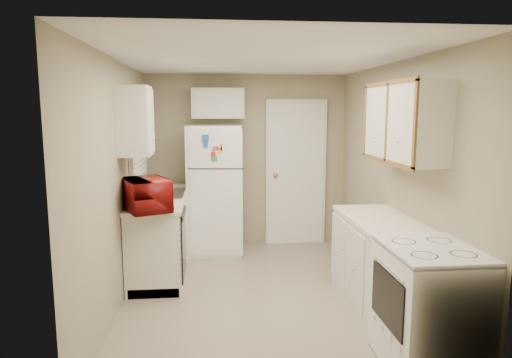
{
  "coord_description": "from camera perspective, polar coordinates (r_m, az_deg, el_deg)",
  "views": [
    {
      "loc": [
        -0.47,
        -4.5,
        1.91
      ],
      "look_at": [
        0.0,
        0.5,
        1.15
      ],
      "focal_mm": 32.0,
      "sensor_mm": 36.0,
      "label": 1
    }
  ],
  "objects": [
    {
      "name": "floor",
      "position": [
        4.91,
        0.57,
        -14.29
      ],
      "size": [
        3.8,
        3.8,
        0.0
      ],
      "primitive_type": "plane",
      "color": "#B1A18D",
      "rests_on": "ground"
    },
    {
      "name": "ceiling",
      "position": [
        4.55,
        0.61,
        14.79
      ],
      "size": [
        3.8,
        3.8,
        0.0
      ],
      "primitive_type": "plane",
      "color": "white",
      "rests_on": "floor"
    },
    {
      "name": "wall_left",
      "position": [
        4.65,
        -16.84,
        -0.56
      ],
      "size": [
        3.8,
        3.8,
        0.0
      ],
      "primitive_type": "plane",
      "color": "tan",
      "rests_on": "floor"
    },
    {
      "name": "wall_right",
      "position": [
        4.92,
        17.01,
        -0.06
      ],
      "size": [
        3.8,
        3.8,
        0.0
      ],
      "primitive_type": "plane",
      "color": "tan",
      "rests_on": "floor"
    },
    {
      "name": "wall_back",
      "position": [
        6.46,
        -1.17,
        2.3
      ],
      "size": [
        2.8,
        2.8,
        0.0
      ],
      "primitive_type": "plane",
      "color": "tan",
      "rests_on": "floor"
    },
    {
      "name": "wall_front",
      "position": [
        2.74,
        4.78,
        -6.49
      ],
      "size": [
        2.8,
        2.8,
        0.0
      ],
      "primitive_type": "plane",
      "color": "tan",
      "rests_on": "floor"
    },
    {
      "name": "left_counter",
      "position": [
        5.63,
        -11.69,
        -6.61
      ],
      "size": [
        0.6,
        1.8,
        0.9
      ],
      "primitive_type": "cube",
      "color": "silver",
      "rests_on": "floor"
    },
    {
      "name": "dishwasher",
      "position": [
        5.02,
        -9.12,
        -7.95
      ],
      "size": [
        0.03,
        0.58,
        0.72
      ],
      "primitive_type": "cube",
      "color": "black",
      "rests_on": "floor"
    },
    {
      "name": "sink",
      "position": [
        5.68,
        -11.66,
        -2.22
      ],
      "size": [
        0.54,
        0.74,
        0.16
      ],
      "primitive_type": "cube",
      "color": "gray",
      "rests_on": "left_counter"
    },
    {
      "name": "microwave",
      "position": [
        4.74,
        -13.53,
        -2.09
      ],
      "size": [
        0.67,
        0.54,
        0.39
      ],
      "primitive_type": "imported",
      "rotation": [
        0.0,
        0.0,
        2.0
      ],
      "color": "maroon",
      "rests_on": "left_counter"
    },
    {
      "name": "soap_bottle",
      "position": [
        6.07,
        -11.75,
        -0.19
      ],
      "size": [
        0.09,
        0.09,
        0.17
      ],
      "primitive_type": "imported",
      "rotation": [
        0.0,
        0.0,
        0.11
      ],
      "color": "white",
      "rests_on": "left_counter"
    },
    {
      "name": "window_blinds",
      "position": [
        5.63,
        -14.53,
        5.18
      ],
      "size": [
        0.1,
        0.98,
        1.08
      ],
      "primitive_type": "cube",
      "color": "silver",
      "rests_on": "wall_left"
    },
    {
      "name": "upper_cabinet_left",
      "position": [
        4.78,
        -14.87,
        7.0
      ],
      "size": [
        0.3,
        0.45,
        0.7
      ],
      "primitive_type": "cube",
      "color": "silver",
      "rests_on": "wall_left"
    },
    {
      "name": "refrigerator",
      "position": [
        6.15,
        -5.0,
        -1.28
      ],
      "size": [
        0.77,
        0.75,
        1.71
      ],
      "primitive_type": "cube",
      "rotation": [
        0.0,
        0.0,
        -0.1
      ],
      "color": "white",
      "rests_on": "floor"
    },
    {
      "name": "cabinet_over_fridge",
      "position": [
        6.25,
        -4.8,
        9.41
      ],
      "size": [
        0.7,
        0.3,
        0.4
      ],
      "primitive_type": "cube",
      "color": "silver",
      "rests_on": "wall_back"
    },
    {
      "name": "interior_door",
      "position": [
        6.53,
        5.0,
        0.74
      ],
      "size": [
        0.86,
        0.06,
        2.08
      ],
      "primitive_type": "cube",
      "color": "white",
      "rests_on": "floor"
    },
    {
      "name": "right_counter",
      "position": [
        4.28,
        16.91,
        -11.75
      ],
      "size": [
        0.6,
        2.0,
        0.9
      ],
      "primitive_type": "cube",
      "color": "silver",
      "rests_on": "floor"
    },
    {
      "name": "stove",
      "position": [
        3.71,
        20.77,
        -14.81
      ],
      "size": [
        0.63,
        0.77,
        0.94
      ],
      "primitive_type": "cube",
      "rotation": [
        0.0,
        0.0,
        -0.0
      ],
      "color": "white",
      "rests_on": "floor"
    },
    {
      "name": "upper_cabinet_right",
      "position": [
        4.36,
        18.03,
        6.74
      ],
      "size": [
        0.3,
        1.2,
        0.7
      ],
      "primitive_type": "cube",
      "color": "silver",
      "rests_on": "wall_right"
    }
  ]
}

